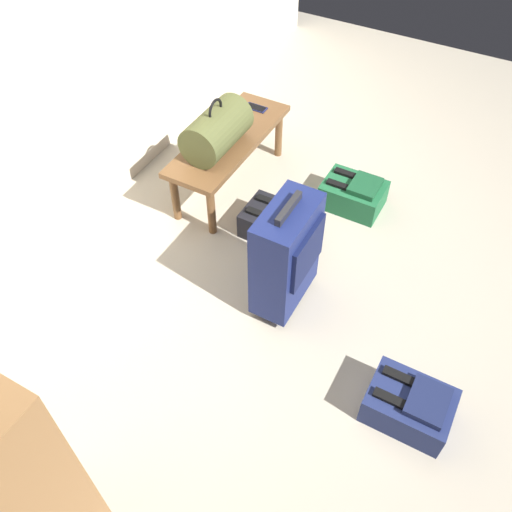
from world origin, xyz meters
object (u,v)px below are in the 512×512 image
object	(u,v)px
backpack_navy	(410,405)
cell_phone	(256,108)
suitcase_upright_navy	(287,255)
backpack_dark	(276,222)
duffel_bag_olive	(217,130)
bench	(229,145)
backpack_green	(354,194)

from	to	relation	value
backpack_navy	cell_phone	bearing A→B (deg)	48.33
suitcase_upright_navy	backpack_dark	world-z (taller)	suitcase_upright_navy
duffel_bag_olive	backpack_navy	bearing A→B (deg)	-119.99
bench	cell_phone	distance (m)	0.37
cell_phone	backpack_navy	size ratio (longest dim) A/B	0.38
bench	backpack_green	bearing A→B (deg)	-75.99
backpack_navy	backpack_green	bearing A→B (deg)	31.99
backpack_dark	bench	bearing A→B (deg)	60.64
cell_phone	suitcase_upright_navy	distance (m)	1.30
backpack_dark	duffel_bag_olive	bearing A→B (deg)	73.98
suitcase_upright_navy	duffel_bag_olive	bearing A→B (deg)	53.06
cell_phone	backpack_navy	distance (m)	2.12
backpack_navy	backpack_dark	size ratio (longest dim) A/B	1.00
duffel_bag_olive	backpack_dark	size ratio (longest dim) A/B	1.16
duffel_bag_olive	backpack_green	bearing A→B (deg)	-67.43
backpack_dark	backpack_navy	bearing A→B (deg)	-125.18
suitcase_upright_navy	backpack_navy	distance (m)	0.92
suitcase_upright_navy	backpack_green	xyz separation A→B (m)	(0.89, -0.04, -0.27)
bench	duffel_bag_olive	world-z (taller)	duffel_bag_olive
bench	backpack_dark	world-z (taller)	bench
bench	duffel_bag_olive	xyz separation A→B (m)	(-0.13, -0.00, 0.19)
cell_phone	backpack_dark	xyz separation A→B (m)	(-0.63, -0.48, -0.29)
backpack_green	duffel_bag_olive	bearing A→B (deg)	112.57
bench	backpack_dark	size ratio (longest dim) A/B	2.63
suitcase_upright_navy	backpack_green	bearing A→B (deg)	-2.69
cell_phone	backpack_green	size ratio (longest dim) A/B	0.38
duffel_bag_olive	backpack_dark	world-z (taller)	duffel_bag_olive
suitcase_upright_navy	cell_phone	bearing A→B (deg)	35.57
suitcase_upright_navy	backpack_navy	size ratio (longest dim) A/B	1.84
duffel_bag_olive	suitcase_upright_navy	world-z (taller)	duffel_bag_olive
cell_phone	backpack_navy	world-z (taller)	cell_phone
suitcase_upright_navy	backpack_dark	xyz separation A→B (m)	(0.43, 0.27, -0.27)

